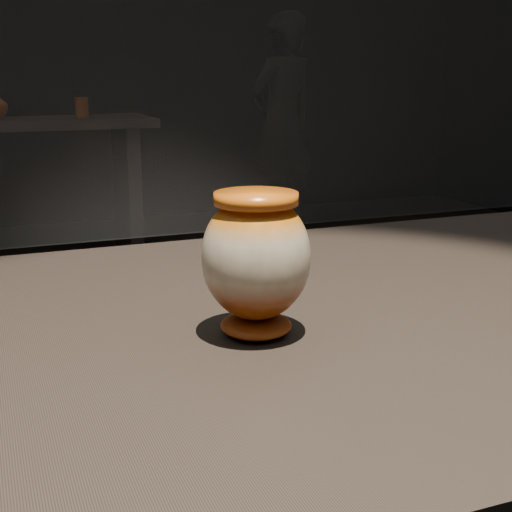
{
  "coord_description": "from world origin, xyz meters",
  "views": [
    {
      "loc": [
        -0.12,
        -0.72,
        1.18
      ],
      "look_at": [
        0.15,
        -0.05,
        0.99
      ],
      "focal_mm": 50.0,
      "sensor_mm": 36.0,
      "label": 1
    }
  ],
  "objects": [
    {
      "name": "main_vase",
      "position": [
        0.15,
        -0.05,
        0.98
      ],
      "size": [
        0.14,
        0.14,
        0.16
      ],
      "rotation": [
        0.0,
        0.0,
        0.28
      ],
      "color": "#7A300A",
      "rests_on": "display_plinth"
    },
    {
      "name": "visitor",
      "position": [
        2.03,
        4.21,
        0.79
      ],
      "size": [
        0.67,
        0.55,
        1.59
      ],
      "primitive_type": "imported",
      "rotation": [
        0.0,
        0.0,
        3.47
      ],
      "color": "black",
      "rests_on": "ground"
    },
    {
      "name": "back_vase_right",
      "position": [
        0.49,
        3.7,
        0.96
      ],
      "size": [
        0.08,
        0.08,
        0.12
      ],
      "primitive_type": "cylinder",
      "color": "#983F16",
      "rests_on": "back_shelf"
    }
  ]
}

